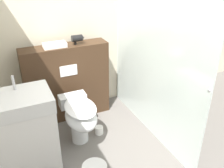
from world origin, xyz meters
The scene contains 8 objects.
wall_back centered at (0.00, 1.96, 1.25)m, with size 8.00×0.06×2.50m.
partition_panel centered at (-0.35, 1.73, 0.52)m, with size 1.12×0.27×1.03m.
shower_glass centered at (0.49, 1.00, 1.05)m, with size 0.04×1.85×2.10m.
toilet centered at (-0.39, 1.10, 0.37)m, with size 0.35×0.65×0.54m.
sink_vanity centered at (-1.03, 0.83, 0.47)m, with size 0.59×0.45×1.08m.
hair_drier centered at (-0.18, 1.70, 1.11)m, with size 0.16×0.09×0.12m.
folded_towel centered at (-0.47, 1.72, 1.06)m, with size 0.28×0.16×0.05m.
spare_toilet_roll centered at (-0.14, 1.15, 0.05)m, with size 0.10×0.10×0.10m.
Camera 1 is at (-1.06, -1.25, 2.02)m, focal length 40.00 mm.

